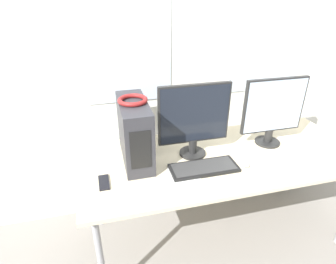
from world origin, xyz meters
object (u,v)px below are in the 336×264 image
at_px(monitor_right_near, 273,110).
at_px(cell_phone, 104,182).
at_px(monitor_main, 194,119).
at_px(mouse, 245,163).
at_px(keyboard, 204,168).
at_px(pc_tower, 135,132).
at_px(headphones, 133,100).

distance_m(monitor_right_near, cell_phone, 1.25).
bearing_deg(monitor_main, mouse, -36.78).
xyz_separation_m(monitor_main, keyboard, (0.01, -0.19, -0.26)).
relative_size(pc_tower, mouse, 5.47).
bearing_deg(monitor_main, cell_phone, -163.81).
height_order(monitor_right_near, mouse, monitor_right_near).
distance_m(headphones, keyboard, 0.62).
bearing_deg(monitor_right_near, headphones, 177.89).
distance_m(keyboard, mouse, 0.28).
relative_size(headphones, monitor_main, 0.37).
bearing_deg(monitor_main, monitor_right_near, 0.81).
xyz_separation_m(pc_tower, monitor_main, (0.39, -0.04, 0.07)).
relative_size(pc_tower, headphones, 2.59).
xyz_separation_m(pc_tower, mouse, (0.67, -0.26, -0.19)).
height_order(pc_tower, monitor_main, monitor_main).
xyz_separation_m(keyboard, cell_phone, (-0.62, 0.01, -0.01)).
bearing_deg(keyboard, monitor_main, 92.93).
xyz_separation_m(pc_tower, cell_phone, (-0.23, -0.22, -0.20)).
bearing_deg(pc_tower, cell_phone, -135.64).
bearing_deg(pc_tower, keyboard, -30.74).
bearing_deg(monitor_right_near, monitor_main, -179.19).
relative_size(monitor_main, mouse, 5.76).
relative_size(monitor_main, monitor_right_near, 1.02).
bearing_deg(monitor_right_near, cell_phone, -171.19).
bearing_deg(mouse, pc_tower, 159.10).
xyz_separation_m(pc_tower, monitor_right_near, (0.98, -0.04, 0.06)).
bearing_deg(mouse, keyboard, 175.70).
xyz_separation_m(monitor_right_near, cell_phone, (-1.20, -0.19, -0.26)).
xyz_separation_m(monitor_right_near, keyboard, (-0.58, -0.20, -0.25)).
distance_m(monitor_main, keyboard, 0.32).
height_order(headphones, monitor_right_near, monitor_right_near).
distance_m(pc_tower, mouse, 0.74).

